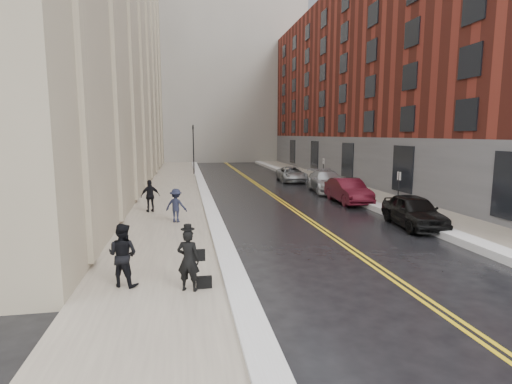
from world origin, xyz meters
name	(u,v)px	position (x,y,z in m)	size (l,w,h in m)	color
ground	(300,268)	(0.00, 0.00, 0.00)	(160.00, 160.00, 0.00)	black
sidewalk_left	(171,195)	(-4.50, 16.00, 0.07)	(4.00, 64.00, 0.15)	gray
sidewalk_right	(355,190)	(9.00, 16.00, 0.07)	(3.00, 64.00, 0.15)	gray
lane_stripe_a	(269,194)	(2.38, 16.00, 0.00)	(0.12, 64.00, 0.01)	gold
lane_stripe_b	(272,193)	(2.62, 16.00, 0.00)	(0.12, 64.00, 0.01)	gold
snow_ridge_left	(205,193)	(-2.20, 16.00, 0.13)	(0.70, 60.80, 0.26)	silver
snow_ridge_right	(332,190)	(7.15, 16.00, 0.15)	(0.85, 60.80, 0.30)	silver
building_right	(413,82)	(17.50, 23.00, 9.00)	(14.00, 50.00, 18.00)	maroon
tower_far_right	(274,40)	(14.00, 66.00, 22.00)	(22.00, 18.00, 44.00)	slate
traffic_signal	(193,146)	(-2.60, 30.00, 3.08)	(0.18, 0.15, 5.20)	black
parking_sign_near	(398,188)	(7.90, 8.00, 1.36)	(0.06, 0.35, 2.23)	black
parking_sign_far	(323,169)	(7.90, 20.00, 1.36)	(0.06, 0.35, 2.23)	black
car_black	(414,211)	(6.80, 4.66, 0.74)	(1.75, 4.36, 1.48)	black
car_maroon	(348,191)	(6.44, 11.36, 0.76)	(1.60, 4.58, 1.51)	#430C17
car_silver_near	(327,181)	(6.80, 16.19, 0.78)	(2.18, 5.36, 1.55)	#AEB0B6
car_silver_far	(292,174)	(5.95, 22.92, 0.66)	(2.20, 4.78, 1.33)	#A3A6AB
pedestrian_main	(188,260)	(-3.51, -1.58, 0.98)	(0.60, 0.40, 1.66)	black
pedestrian_a	(123,255)	(-5.25, -0.92, 1.02)	(0.84, 0.66, 1.73)	black
pedestrian_b	(176,205)	(-3.98, 6.94, 0.94)	(1.02, 0.59, 1.58)	#1A1D2F
pedestrian_c	(150,196)	(-5.37, 9.71, 1.00)	(1.00, 0.42, 1.71)	black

